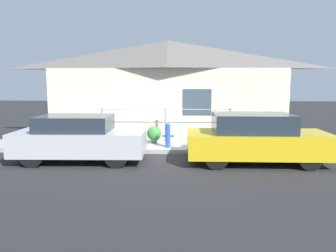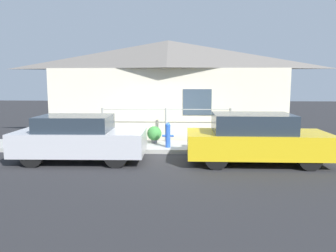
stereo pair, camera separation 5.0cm
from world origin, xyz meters
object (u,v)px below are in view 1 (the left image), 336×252
Objects in this scene: car_right at (256,139)px; fire_hydrant at (168,134)px; potted_plant_by_fence at (103,136)px; potted_plant_near_hydrant at (154,134)px; car_left at (80,138)px; potted_plant_corner at (233,134)px.

fire_hydrant is at bearing 149.92° from car_right.
car_right is 8.26× the size of potted_plant_by_fence.
car_right is 3.05m from fire_hydrant.
potted_plant_near_hydrant reaches higher than potted_plant_by_fence.
car_right is 5.49m from potted_plant_by_fence.
car_left is 3.05m from potted_plant_near_hydrant.
potted_plant_near_hydrant is at bearing 2.45° from potted_plant_by_fence.
car_left is at bearing -94.93° from potted_plant_by_fence.
car_left reaches higher than potted_plant_by_fence.
car_left is at bearing -132.23° from potted_plant_near_hydrant.
car_right is 6.27× the size of potted_plant_corner.
fire_hydrant is 1.73× the size of potted_plant_by_fence.
potted_plant_corner is (4.72, 0.08, 0.07)m from potted_plant_by_fence.
potted_plant_corner is (-0.32, 2.26, -0.24)m from car_right.
fire_hydrant is 0.92m from potted_plant_near_hydrant.
fire_hydrant is at bearing -54.17° from potted_plant_near_hydrant.
potted_plant_near_hydrant is 2.86m from potted_plant_corner.
car_right reaches higher than car_left.
fire_hydrant is 1.36× the size of potted_plant_near_hydrant.
potted_plant_near_hydrant is at bearing 46.27° from car_left.
potted_plant_corner reaches higher than potted_plant_near_hydrant.
fire_hydrant is (-2.64, 1.52, -0.14)m from car_right.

